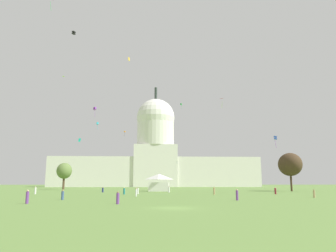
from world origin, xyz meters
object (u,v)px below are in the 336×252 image
(capitol_building, at_px, (155,157))
(person_maroon_lawn_far_right, at_px, (275,191))
(person_white_front_center, at_px, (136,192))
(kite_blue_low, at_px, (275,138))
(person_purple_back_left, at_px, (27,197))
(kite_orange_mid, at_px, (125,132))
(person_purple_mid_center, at_px, (118,198))
(person_denim_near_tree_west, at_px, (63,195))
(person_purple_lawn_far_left, at_px, (237,195))
(kite_gold_high, at_px, (129,59))
(kite_green_high, at_px, (181,104))
(person_white_back_right, at_px, (35,191))
(kite_turquoise_low, at_px, (80,140))
(tree_east_near, at_px, (290,165))
(kite_black_high, at_px, (74,33))
(tree_west_near, at_px, (64,171))
(person_navy_front_left, at_px, (103,190))
(person_white_mid_left, at_px, (138,191))
(person_teal_mid_right, at_px, (124,191))
(kite_white_low, at_px, (177,163))
(person_tan_deep_crowd, at_px, (314,194))
(person_tan_front_right, at_px, (214,191))
(kite_violet_mid, at_px, (95,109))
(kite_pink_mid, at_px, (223,100))
(kite_lime_high, at_px, (63,77))
(kite_cyan_mid, at_px, (97,123))

(capitol_building, xyz_separation_m, person_maroon_lawn_far_right, (25.86, -137.64, -18.75))
(person_white_front_center, relative_size, kite_blue_low, 0.50)
(person_purple_back_left, distance_m, kite_orange_mid, 144.31)
(person_purple_mid_center, relative_size, person_denim_near_tree_west, 1.01)
(person_purple_lawn_far_left, distance_m, kite_gold_high, 54.94)
(person_maroon_lawn_far_right, bearing_deg, kite_green_high, -94.25)
(person_purple_mid_center, bearing_deg, person_white_back_right, -119.59)
(kite_turquoise_low, bearing_deg, tree_east_near, -177.67)
(capitol_building, bearing_deg, kite_black_high, -98.45)
(tree_east_near, height_order, person_white_back_right, tree_east_near)
(person_maroon_lawn_far_right, xyz_separation_m, person_white_front_center, (-32.23, -10.50, 0.05))
(tree_west_near, relative_size, person_white_back_right, 5.92)
(tree_east_near, height_order, person_navy_front_left, tree_east_near)
(person_white_back_right, bearing_deg, tree_west_near, 36.43)
(kite_blue_low, bearing_deg, kite_black_high, 121.36)
(person_white_mid_left, height_order, person_teal_mid_right, person_teal_mid_right)
(person_teal_mid_right, height_order, person_purple_mid_center, person_teal_mid_right)
(kite_green_high, bearing_deg, kite_orange_mid, 101.55)
(person_maroon_lawn_far_right, relative_size, kite_black_high, 1.87)
(kite_white_low, bearing_deg, kite_orange_mid, 37.14)
(kite_gold_high, bearing_deg, person_tan_deep_crowd, 131.42)
(capitol_building, relative_size, person_tan_front_right, 77.28)
(tree_west_near, bearing_deg, person_white_front_center, -64.89)
(tree_west_near, distance_m, kite_violet_mid, 28.38)
(kite_black_high, height_order, kite_turquoise_low, kite_black_high)
(person_white_mid_left, distance_m, person_white_back_right, 24.22)
(person_tan_deep_crowd, xyz_separation_m, kite_black_high, (-47.44, 11.50, 35.65))
(person_tan_deep_crowd, bearing_deg, kite_violet_mid, -50.67)
(person_white_mid_left, height_order, person_purple_lawn_far_left, person_purple_lawn_far_left)
(kite_pink_mid, xyz_separation_m, kite_orange_mid, (-39.69, 78.27, 0.92))
(tree_west_near, height_order, kite_black_high, kite_black_high)
(person_maroon_lawn_far_right, height_order, kite_pink_mid, kite_pink_mid)
(person_tan_deep_crowd, relative_size, person_purple_mid_center, 0.94)
(person_white_back_right, height_order, person_denim_near_tree_west, person_white_back_right)
(person_tan_front_right, distance_m, kite_lime_high, 89.58)
(person_purple_back_left, xyz_separation_m, kite_green_high, (33.35, 133.37, 45.98))
(person_navy_front_left, bearing_deg, kite_black_high, -70.56)
(kite_cyan_mid, bearing_deg, kite_lime_high, 128.40)
(person_maroon_lawn_far_right, distance_m, person_purple_mid_center, 47.28)
(tree_west_near, bearing_deg, person_white_mid_left, -60.08)
(kite_white_low, bearing_deg, tree_west_near, 99.67)
(person_denim_near_tree_west, relative_size, kite_orange_mid, 0.55)
(person_white_mid_left, bearing_deg, kite_blue_low, -13.83)
(kite_pink_mid, bearing_deg, person_maroon_lawn_far_right, 148.19)
(kite_cyan_mid, relative_size, kite_pink_mid, 0.88)
(person_teal_mid_right, distance_m, person_denim_near_tree_west, 24.72)
(kite_blue_low, distance_m, kite_white_low, 51.43)
(kite_blue_low, bearing_deg, tree_east_near, -21.96)
(kite_cyan_mid, distance_m, kite_orange_mid, 63.99)
(person_denim_near_tree_west, relative_size, kite_pink_mid, 0.50)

